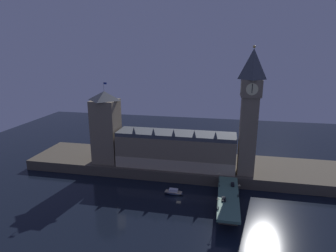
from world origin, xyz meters
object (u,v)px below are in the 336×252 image
Objects in this scene: car_southbound_trail at (233,184)px; boat_upstream at (173,192)px; pedestrian_mid_walk at (238,196)px; pedestrian_far_rail at (220,186)px; car_northbound_trail at (224,199)px; victoria_tower at (106,127)px; street_lamp_mid at (239,189)px; pedestrian_near_rail at (218,208)px; clock_tower at (250,109)px; street_lamp_near at (218,202)px; street_lamp_far at (219,176)px.

boat_upstream is at bearing -173.89° from car_southbound_trail.
pedestrian_mid_walk is 13.50m from pedestrian_far_rail.
car_northbound_trail is at bearing -80.45° from pedestrian_far_rail.
victoria_tower reaches higher than car_northbound_trail.
car_southbound_trail is 7.89m from pedestrian_far_rail.
pedestrian_mid_walk is 3.39m from street_lamp_mid.
car_southbound_trail is at bearing 25.69° from pedestrian_far_rail.
car_northbound_trail is 9.63m from pedestrian_near_rail.
pedestrian_far_rail is 0.15× the size of boat_upstream.
clock_tower reaches higher than pedestrian_far_rail.
street_lamp_near is at bearing -42.69° from boat_upstream.
car_northbound_trail is 0.68× the size of street_lamp_far.
clock_tower is 41.70× the size of pedestrian_mid_walk.
boat_upstream is (-35.79, 8.81, -10.20)m from street_lamp_mid.
car_northbound_trail is 2.38× the size of pedestrian_far_rail.
pedestrian_mid_walk reaches higher than car_southbound_trail.
street_lamp_far is at bearing -14.60° from victoria_tower.
car_northbound_trail is (79.19, -39.78, -23.09)m from victoria_tower.
pedestrian_near_rail is at bearing -89.22° from street_lamp_far.
street_lamp_mid is at bearing -21.77° from victoria_tower.
clock_tower is 42.77m from street_lamp_far.
pedestrian_far_rail reaches higher than pedestrian_near_rail.
street_lamp_near is 36.06m from boat_upstream.
car_northbound_trail is at bearing 73.84° from street_lamp_near.
car_northbound_trail is 8.41m from pedestrian_mid_walk.
clock_tower reaches higher than street_lamp_far.
boat_upstream is at bearing 164.99° from pedestrian_mid_walk.
street_lamp_far reaches higher than pedestrian_far_rail.
street_lamp_near reaches higher than car_northbound_trail.
clock_tower is 47.83m from street_lamp_mid.
street_lamp_mid is at bearing -42.11° from pedestrian_far_rail.
car_southbound_trail is 28.27m from street_lamp_near.
victoria_tower is 89.84m from car_southbound_trail.
boat_upstream is at bearing 166.17° from street_lamp_mid.
pedestrian_far_rail is 13.74m from street_lamp_mid.
car_southbound_trail is 0.38× the size of boat_upstream.
pedestrian_far_rail is 0.25× the size of street_lamp_mid.
boat_upstream is (-33.02, -3.53, -6.60)m from car_southbound_trail.
street_lamp_mid is at bearing -99.12° from clock_tower.
street_lamp_mid is (7.51, 5.16, 3.63)m from car_northbound_trail.
pedestrian_mid_walk is (2.37, -13.03, 0.30)m from car_southbound_trail.
victoria_tower is at bearing 165.40° from street_lamp_far.
victoria_tower is at bearing 157.75° from pedestrian_mid_walk.
street_lamp_mid is (-5.03, -31.37, -35.76)m from clock_tower.
clock_tower is 6.75× the size of boat_upstream.
street_lamp_mid is (9.88, 14.49, 3.40)m from pedestrian_near_rail.
boat_upstream is (-25.51, 23.53, -9.77)m from street_lamp_near.
street_lamp_mid is at bearing -13.83° from boat_upstream.
pedestrian_mid_walk is 18.50m from street_lamp_far.
pedestrian_mid_walk is at bearing -22.25° from victoria_tower.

